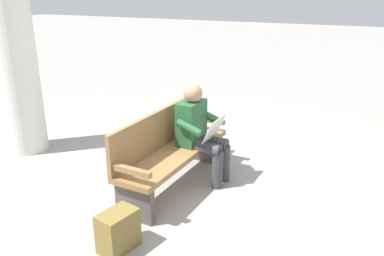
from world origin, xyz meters
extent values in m
plane|color=gray|center=(0.00, 0.00, 0.00)|extent=(40.00, 40.00, 0.00)
cube|color=olive|center=(0.00, 0.00, 0.42)|extent=(1.84, 0.65, 0.06)
cube|color=olive|center=(-0.02, -0.21, 0.68)|extent=(1.80, 0.22, 0.45)
cube|color=olive|center=(-0.85, 0.08, 0.57)|extent=(0.11, 0.48, 0.06)
cube|color=olive|center=(0.85, -0.08, 0.57)|extent=(0.11, 0.48, 0.06)
cube|color=#4C4742|center=(-0.80, 0.08, 0.20)|extent=(0.12, 0.44, 0.39)
cube|color=#4C4742|center=(0.80, -0.08, 0.20)|extent=(0.12, 0.44, 0.39)
cube|color=#23512D|center=(-0.30, 0.08, 0.71)|extent=(0.42, 0.26, 0.52)
sphere|color=#A87A5B|center=(-0.30, 0.10, 1.07)|extent=(0.22, 0.22, 0.22)
cylinder|color=#38383D|center=(-0.38, 0.30, 0.47)|extent=(0.19, 0.43, 0.15)
cylinder|color=#38383D|center=(-0.18, 0.28, 0.47)|extent=(0.19, 0.43, 0.15)
cylinder|color=#38383D|center=(-0.36, 0.49, 0.23)|extent=(0.13, 0.13, 0.45)
cylinder|color=#38383D|center=(-0.16, 0.47, 0.23)|extent=(0.13, 0.13, 0.45)
cylinder|color=#23512D|center=(-0.53, 0.20, 0.74)|extent=(0.12, 0.32, 0.18)
cylinder|color=#23512D|center=(-0.05, 0.16, 0.74)|extent=(0.12, 0.32, 0.18)
cube|color=silver|center=(-0.27, 0.38, 0.68)|extent=(0.41, 0.17, 0.27)
cube|color=brown|center=(1.27, 0.03, 0.19)|extent=(0.40, 0.31, 0.37)
cube|color=olive|center=(1.23, -0.10, 0.13)|extent=(0.25, 0.10, 0.17)
cylinder|color=silver|center=(-0.20, -2.43, 1.83)|extent=(0.55, 0.55, 3.65)
camera|label=1|loc=(3.82, 1.81, 2.28)|focal=37.61mm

